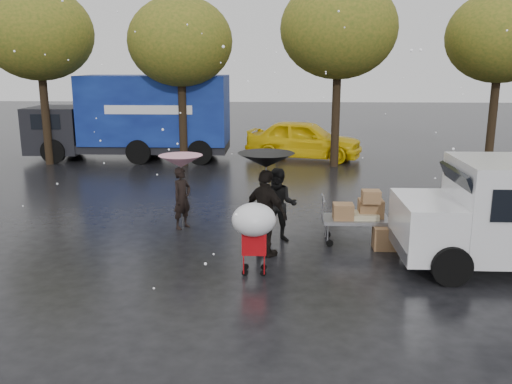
{
  "coord_description": "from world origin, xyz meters",
  "views": [
    {
      "loc": [
        0.34,
        -11.27,
        4.06
      ],
      "look_at": [
        -0.21,
        1.0,
        1.09
      ],
      "focal_mm": 38.0,
      "sensor_mm": 36.0,
      "label": 1
    }
  ],
  "objects_px": {
    "person_black": "(266,214)",
    "yellow_taxi": "(304,139)",
    "vendor_cart": "(359,212)",
    "shopping_cart": "(254,223)",
    "person_pink": "(182,198)",
    "blue_truck": "(136,118)"
  },
  "relations": [
    {
      "from": "blue_truck",
      "to": "shopping_cart",
      "type": "bearing_deg",
      "value": -66.36
    },
    {
      "from": "person_black",
      "to": "blue_truck",
      "type": "bearing_deg",
      "value": -24.93
    },
    {
      "from": "yellow_taxi",
      "to": "person_pink",
      "type": "bearing_deg",
      "value": 176.02
    },
    {
      "from": "vendor_cart",
      "to": "blue_truck",
      "type": "relative_size",
      "value": 0.18
    },
    {
      "from": "shopping_cart",
      "to": "vendor_cart",
      "type": "bearing_deg",
      "value": 42.36
    },
    {
      "from": "person_pink",
      "to": "blue_truck",
      "type": "xyz_separation_m",
      "value": [
        -3.64,
        9.67,
        0.99
      ]
    },
    {
      "from": "person_black",
      "to": "yellow_taxi",
      "type": "height_order",
      "value": "person_black"
    },
    {
      "from": "blue_truck",
      "to": "vendor_cart",
      "type": "bearing_deg",
      "value": -53.45
    },
    {
      "from": "shopping_cart",
      "to": "yellow_taxi",
      "type": "height_order",
      "value": "yellow_taxi"
    },
    {
      "from": "blue_truck",
      "to": "yellow_taxi",
      "type": "height_order",
      "value": "blue_truck"
    },
    {
      "from": "vendor_cart",
      "to": "shopping_cart",
      "type": "xyz_separation_m",
      "value": [
        -2.3,
        -2.1,
        0.34
      ]
    },
    {
      "from": "vendor_cart",
      "to": "shopping_cart",
      "type": "bearing_deg",
      "value": -137.64
    },
    {
      "from": "person_black",
      "to": "shopping_cart",
      "type": "height_order",
      "value": "person_black"
    },
    {
      "from": "shopping_cart",
      "to": "yellow_taxi",
      "type": "bearing_deg",
      "value": 83.45
    },
    {
      "from": "person_black",
      "to": "blue_truck",
      "type": "xyz_separation_m",
      "value": [
        -5.76,
        11.57,
        0.82
      ]
    },
    {
      "from": "person_black",
      "to": "vendor_cart",
      "type": "bearing_deg",
      "value": -116.86
    },
    {
      "from": "person_black",
      "to": "shopping_cart",
      "type": "relative_size",
      "value": 1.28
    },
    {
      "from": "person_pink",
      "to": "vendor_cart",
      "type": "height_order",
      "value": "person_pink"
    },
    {
      "from": "vendor_cart",
      "to": "shopping_cart",
      "type": "height_order",
      "value": "shopping_cart"
    },
    {
      "from": "person_black",
      "to": "yellow_taxi",
      "type": "bearing_deg",
      "value": -57.63
    },
    {
      "from": "person_pink",
      "to": "person_black",
      "type": "relative_size",
      "value": 0.82
    },
    {
      "from": "vendor_cart",
      "to": "shopping_cart",
      "type": "relative_size",
      "value": 1.04
    }
  ]
}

